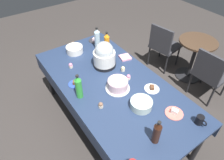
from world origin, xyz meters
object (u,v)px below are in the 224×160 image
Objects in this scene: dessert_plate_white at (152,88)px; slow_cooker at (104,55)px; maroon_chair_right at (210,72)px; potluck_table at (112,87)px; ceramic_snack_bowl at (75,49)px; soda_bottle_orange_juice at (107,43)px; dessert_plate_charcoal at (94,40)px; cupcake_vanilla at (128,77)px; cupcake_berry at (123,69)px; frosted_layer_cake at (118,85)px; round_cafe_table at (195,53)px; dessert_plate_cobalt at (75,84)px; maroon_chair_left at (164,44)px; glass_salad_bowl at (141,104)px; cupcake_cocoa at (71,66)px; soda_bottle_cola at (157,132)px; cupcake_mint at (101,105)px; soda_bottle_water at (97,39)px; coffee_mug_black at (200,120)px; cupcake_lemon at (73,44)px; soda_bottle_lime_soda at (79,87)px; dessert_plate_coral at (174,113)px.

slow_cooker is at bearing -163.60° from dessert_plate_white.
maroon_chair_right is at bearing 87.07° from dessert_plate_white.
ceramic_snack_bowl is (-0.84, -0.06, 0.11)m from potluck_table.
soda_bottle_orange_juice is 0.38× the size of maroon_chair_right.
dessert_plate_charcoal is 1.02× the size of dessert_plate_white.
cupcake_vanilla and cupcake_berry have the same top height.
frosted_layer_cake reaches higher than round_cafe_table.
dessert_plate_charcoal is at bearing 162.93° from frosted_layer_cake.
potluck_table is 1.54m from maroon_chair_right.
dessert_plate_charcoal reaches higher than potluck_table.
frosted_layer_cake is 1.88× the size of dessert_plate_cobalt.
maroon_chair_left reaches higher than dessert_plate_charcoal.
cupcake_cocoa is at bearing -163.46° from glass_salad_bowl.
dessert_plate_white is at bearing -74.08° from round_cafe_table.
cupcake_cocoa is at bearing -88.14° from soda_bottle_orange_juice.
soda_bottle_cola reaches higher than ceramic_snack_bowl.
soda_bottle_water is at bearing 149.80° from cupcake_mint.
soda_bottle_orange_juice is (-0.46, 0.06, 0.12)m from cupcake_berry.
dessert_plate_white is (-0.13, 0.28, -0.03)m from glass_salad_bowl.
slow_cooker reaches higher than maroon_chair_left.
coffee_mug_black is at bearing -63.64° from maroon_chair_right.
dessert_plate_charcoal is 1.01m from cupcake_vanilla.
round_cafe_table is at bearing 107.51° from glass_salad_bowl.
round_cafe_table is (-1.00, 1.34, -0.30)m from coffee_mug_black.
cupcake_lemon is 0.21× the size of soda_bottle_orange_juice.
potluck_table is at bearing 171.92° from soda_bottle_cola.
dessert_plate_white is 0.54× the size of soda_bottle_water.
maroon_chair_left reaches higher than cupcake_lemon.
soda_bottle_orange_juice is 1.57m from maroon_chair_right.
soda_bottle_lime_soda reaches higher than cupcake_vanilla.
soda_bottle_water is 0.38× the size of maroon_chair_left.
dessert_plate_white is 0.83m from soda_bottle_lime_soda.
cupcake_cocoa is (-0.90, -0.58, 0.02)m from dessert_plate_white.
soda_bottle_cola is at bearing -63.73° from round_cafe_table.
dessert_plate_charcoal is at bearing 174.26° from cupcake_berry.
soda_bottle_orange_juice is (-1.31, 0.05, 0.14)m from dessert_plate_coral.
dessert_plate_white is at bearing 49.88° from dessert_plate_cobalt.
coffee_mug_black reaches higher than dessert_plate_charcoal.
slow_cooker is at bearing -100.33° from round_cafe_table.
coffee_mug_black is (0.90, 0.16, 0.02)m from cupcake_vanilla.
round_cafe_table is (-0.05, 1.70, -0.19)m from potluck_table.
cupcake_vanilla is (-0.29, -0.11, 0.02)m from dessert_plate_white.
coffee_mug_black is at bearing -53.09° from round_cafe_table.
dessert_plate_white is 1.11m from soda_bottle_water.
maroon_chair_left is at bearing 114.92° from cupcake_vanilla.
cupcake_berry is at bearing -5.74° from dessert_plate_charcoal.
soda_bottle_cola is (0.80, -0.33, 0.09)m from cupcake_vanilla.
cupcake_lemon is at bearing -99.50° from dessert_plate_charcoal.
maroon_chair_right is at bearing 105.28° from dessert_plate_coral.
frosted_layer_cake is 0.21m from cupcake_vanilla.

